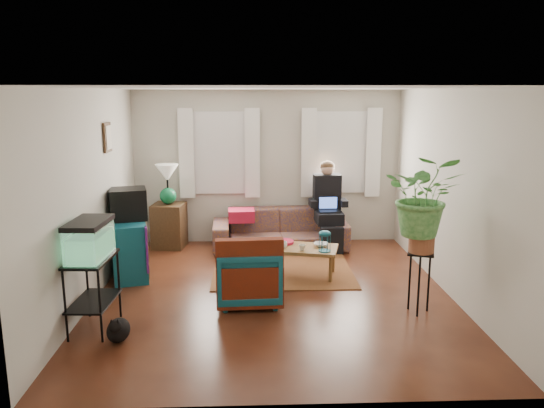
{
  "coord_description": "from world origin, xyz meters",
  "views": [
    {
      "loc": [
        -0.28,
        -6.47,
        2.55
      ],
      "look_at": [
        0.0,
        0.4,
        1.1
      ],
      "focal_mm": 35.0,
      "sensor_mm": 36.0,
      "label": 1
    }
  ],
  "objects_px": {
    "dresser": "(129,248)",
    "coffee_table": "(300,261)",
    "sofa": "(280,223)",
    "side_table": "(169,226)",
    "armchair": "(249,271)",
    "aquarium_stand": "(93,294)",
    "plant_stand": "(419,282)"
  },
  "relations": [
    {
      "from": "plant_stand",
      "to": "aquarium_stand",
      "type": "bearing_deg",
      "value": -175.39
    },
    {
      "from": "coffee_table",
      "to": "plant_stand",
      "type": "relative_size",
      "value": 1.37
    },
    {
      "from": "aquarium_stand",
      "to": "armchair",
      "type": "bearing_deg",
      "value": 26.32
    },
    {
      "from": "sofa",
      "to": "side_table",
      "type": "xyz_separation_m",
      "value": [
        -1.85,
        0.14,
        -0.06
      ]
    },
    {
      "from": "dresser",
      "to": "plant_stand",
      "type": "distance_m",
      "value": 3.93
    },
    {
      "from": "sofa",
      "to": "armchair",
      "type": "relative_size",
      "value": 2.81
    },
    {
      "from": "side_table",
      "to": "dresser",
      "type": "relative_size",
      "value": 0.82
    },
    {
      "from": "dresser",
      "to": "aquarium_stand",
      "type": "distance_m",
      "value": 1.71
    },
    {
      "from": "dresser",
      "to": "side_table",
      "type": "bearing_deg",
      "value": 62.51
    },
    {
      "from": "side_table",
      "to": "armchair",
      "type": "xyz_separation_m",
      "value": [
        1.34,
        -2.44,
        0.02
      ]
    },
    {
      "from": "sofa",
      "to": "side_table",
      "type": "distance_m",
      "value": 1.85
    },
    {
      "from": "side_table",
      "to": "aquarium_stand",
      "type": "distance_m",
      "value": 3.17
    },
    {
      "from": "dresser",
      "to": "coffee_table",
      "type": "xyz_separation_m",
      "value": [
        2.4,
        -0.08,
        -0.19
      ]
    },
    {
      "from": "armchair",
      "to": "coffee_table",
      "type": "relative_size",
      "value": 0.77
    },
    {
      "from": "dresser",
      "to": "coffee_table",
      "type": "distance_m",
      "value": 2.41
    },
    {
      "from": "aquarium_stand",
      "to": "dresser",
      "type": "bearing_deg",
      "value": 93.05
    },
    {
      "from": "dresser",
      "to": "coffee_table",
      "type": "height_order",
      "value": "dresser"
    },
    {
      "from": "dresser",
      "to": "armchair",
      "type": "xyz_separation_m",
      "value": [
        1.68,
        -1.0,
        -0.01
      ]
    },
    {
      "from": "armchair",
      "to": "coffee_table",
      "type": "distance_m",
      "value": 1.18
    },
    {
      "from": "sofa",
      "to": "dresser",
      "type": "relative_size",
      "value": 2.45
    },
    {
      "from": "sofa",
      "to": "armchair",
      "type": "bearing_deg",
      "value": -104.72
    },
    {
      "from": "sofa",
      "to": "aquarium_stand",
      "type": "height_order",
      "value": "sofa"
    },
    {
      "from": "aquarium_stand",
      "to": "coffee_table",
      "type": "bearing_deg",
      "value": 37.43
    },
    {
      "from": "sofa",
      "to": "plant_stand",
      "type": "bearing_deg",
      "value": -63.48
    },
    {
      "from": "dresser",
      "to": "sofa",
      "type": "bearing_deg",
      "value": 16.51
    },
    {
      "from": "dresser",
      "to": "armchair",
      "type": "height_order",
      "value": "dresser"
    },
    {
      "from": "dresser",
      "to": "aquarium_stand",
      "type": "xyz_separation_m",
      "value": [
        -0.01,
        -1.71,
        0.0
      ]
    },
    {
      "from": "side_table",
      "to": "dresser",
      "type": "height_order",
      "value": "dresser"
    },
    {
      "from": "coffee_table",
      "to": "plant_stand",
      "type": "xyz_separation_m",
      "value": [
        1.27,
        -1.33,
        0.16
      ]
    },
    {
      "from": "dresser",
      "to": "coffee_table",
      "type": "relative_size",
      "value": 0.88
    },
    {
      "from": "side_table",
      "to": "plant_stand",
      "type": "bearing_deg",
      "value": -40.59
    },
    {
      "from": "armchair",
      "to": "plant_stand",
      "type": "height_order",
      "value": "armchair"
    }
  ]
}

